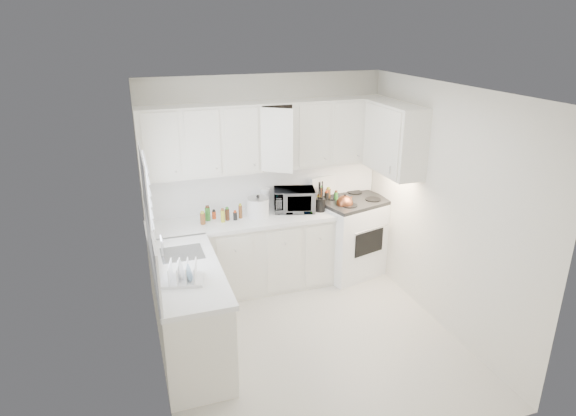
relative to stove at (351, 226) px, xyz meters
name	(u,v)px	position (x,y,z in m)	size (l,w,h in m)	color
floor	(309,340)	(-1.08, -1.31, -0.66)	(3.20, 3.20, 0.00)	beige
ceiling	(313,90)	(-1.08, -1.31, 1.94)	(3.20, 3.20, 0.00)	white
wall_back	(265,180)	(-1.08, 0.29, 0.64)	(3.00, 3.00, 0.00)	silver
wall_front	(395,313)	(-1.08, -2.91, 0.64)	(3.00, 3.00, 0.00)	silver
wall_left	(152,248)	(-2.58, -1.31, 0.64)	(3.20, 3.20, 0.00)	silver
wall_right	(443,210)	(0.42, -1.31, 0.64)	(3.20, 3.20, 0.00)	silver
window_blinds	(148,208)	(-2.56, -0.96, 0.89)	(0.06, 0.96, 1.06)	white
lower_cabinets_back	(243,256)	(-1.47, -0.01, -0.21)	(2.22, 0.60, 0.90)	silver
lower_cabinets_left	(189,314)	(-2.28, -1.11, -0.21)	(0.60, 1.60, 0.90)	silver
countertop_back	(242,221)	(-1.47, -0.02, 0.27)	(2.24, 0.64, 0.05)	white
countertop_left	(187,271)	(-2.27, -1.11, 0.27)	(0.64, 1.62, 0.05)	white
backsplash_back	(265,186)	(-1.08, 0.28, 0.57)	(2.98, 0.02, 0.55)	white
backsplash_left	(152,247)	(-2.57, -1.11, 0.57)	(0.02, 1.60, 0.55)	white
upper_cabinets_back	(269,168)	(-1.08, 0.13, 0.84)	(3.00, 0.33, 0.80)	silver
upper_cabinets_right	(392,172)	(0.26, -0.49, 0.84)	(0.33, 0.90, 0.80)	silver
sink	(181,243)	(-2.27, -0.76, 0.41)	(0.42, 0.38, 0.30)	gray
stove	(351,226)	(0.00, 0.00, 0.00)	(0.86, 0.70, 1.32)	white
tea_kettle	(345,202)	(-0.18, -0.16, 0.40)	(0.26, 0.22, 0.24)	brown
frying_pan	(359,198)	(0.18, 0.16, 0.31)	(0.23, 0.40, 0.04)	black
microwave	(294,198)	(-0.77, 0.05, 0.46)	(0.50, 0.28, 0.34)	gray
rice_cooker	(258,206)	(-1.25, 0.01, 0.43)	(0.27, 0.27, 0.27)	white
paper_towel	(265,199)	(-1.10, 0.20, 0.43)	(0.12, 0.12, 0.27)	white
utensil_crock	(320,196)	(-0.48, -0.08, 0.49)	(0.13, 0.13, 0.40)	black
dish_rack	(182,271)	(-2.34, -1.35, 0.40)	(0.38, 0.28, 0.21)	white
spice_left_0	(201,214)	(-1.93, 0.11, 0.36)	(0.06, 0.06, 0.13)	brown
spice_left_1	(209,216)	(-1.85, 0.02, 0.36)	(0.06, 0.06, 0.13)	#32802A
spice_left_2	(214,213)	(-1.78, 0.11, 0.36)	(0.06, 0.06, 0.13)	#C3401A
spice_left_3	(221,215)	(-1.70, 0.02, 0.36)	(0.06, 0.06, 0.13)	gold
spice_left_4	(226,211)	(-1.63, 0.11, 0.36)	(0.06, 0.06, 0.13)	#4F2916
spice_left_5	(234,213)	(-1.55, 0.02, 0.36)	(0.06, 0.06, 0.13)	black
spice_left_6	(238,210)	(-1.48, 0.11, 0.36)	(0.06, 0.06, 0.13)	brown
sauce_right_0	(312,198)	(-0.50, 0.15, 0.39)	(0.06, 0.06, 0.19)	#C3401A
sauce_right_1	(318,199)	(-0.44, 0.09, 0.39)	(0.06, 0.06, 0.19)	gold
sauce_right_2	(320,197)	(-0.39, 0.15, 0.39)	(0.06, 0.06, 0.19)	#4F2916
sauce_right_3	(326,198)	(-0.33, 0.09, 0.39)	(0.06, 0.06, 0.19)	black
sauce_right_4	(328,196)	(-0.28, 0.15, 0.39)	(0.06, 0.06, 0.19)	brown
sauce_right_5	(334,197)	(-0.22, 0.09, 0.39)	(0.06, 0.06, 0.19)	#32802A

